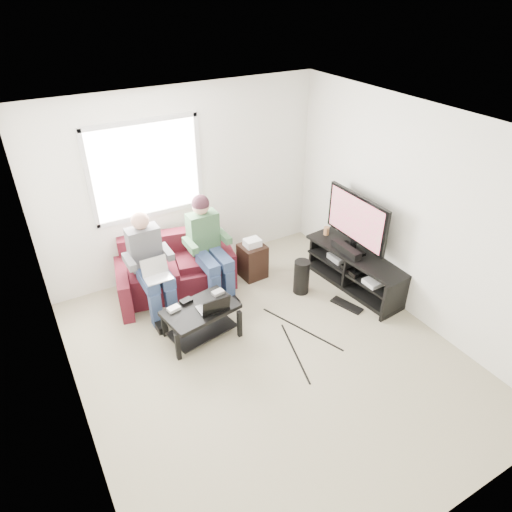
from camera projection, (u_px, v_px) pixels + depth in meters
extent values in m
plane|color=tan|center=(268.00, 356.00, 5.23)|extent=(4.50, 4.50, 0.00)
plane|color=white|center=(273.00, 132.00, 3.85)|extent=(4.50, 4.50, 0.00)
plane|color=white|center=(184.00, 184.00, 6.20)|extent=(4.50, 0.00, 4.50)
plane|color=white|center=(455.00, 427.00, 2.89)|extent=(4.50, 0.00, 4.50)
plane|color=white|center=(60.00, 327.00, 3.70)|extent=(0.00, 4.50, 4.50)
plane|color=white|center=(415.00, 216.00, 5.39)|extent=(0.00, 4.50, 4.50)
cube|color=white|center=(146.00, 170.00, 5.82)|extent=(1.40, 0.01, 1.20)
cube|color=silver|center=(146.00, 170.00, 5.81)|extent=(1.48, 0.04, 1.28)
cube|color=#4E1323|center=(177.00, 278.00, 6.25)|extent=(1.41, 0.95, 0.37)
cube|color=#4E1323|center=(167.00, 245.00, 6.27)|extent=(1.31, 0.47, 0.38)
cube|color=#4E1323|center=(124.00, 289.00, 5.90)|extent=(0.31, 0.81, 0.53)
cube|color=#4E1323|center=(225.00, 259.00, 6.51)|extent=(0.31, 0.81, 0.53)
cube|color=#4E1323|center=(153.00, 271.00, 5.97)|extent=(0.73, 0.70, 0.10)
cube|color=#4E1323|center=(199.00, 258.00, 6.24)|extent=(0.73, 0.70, 0.10)
cube|color=navy|center=(148.00, 281.00, 5.56)|extent=(0.16, 0.45, 0.14)
cube|color=navy|center=(164.00, 277.00, 5.65)|extent=(0.16, 0.45, 0.14)
cube|color=navy|center=(156.00, 309.00, 5.59)|extent=(0.13, 0.13, 0.47)
cube|color=navy|center=(171.00, 304.00, 5.67)|extent=(0.13, 0.13, 0.47)
cube|color=#595A5E|center=(144.00, 248.00, 5.70)|extent=(0.40, 0.22, 0.55)
sphere|color=tan|center=(140.00, 221.00, 5.51)|extent=(0.22, 0.22, 0.22)
cube|color=navy|center=(208.00, 263.00, 5.90)|extent=(0.16, 0.45, 0.14)
cube|color=navy|center=(222.00, 259.00, 5.98)|extent=(0.16, 0.45, 0.14)
cube|color=navy|center=(215.00, 290.00, 5.93)|extent=(0.13, 0.13, 0.47)
cube|color=navy|center=(229.00, 285.00, 6.01)|extent=(0.13, 0.13, 0.47)
cube|color=#484A4A|center=(203.00, 232.00, 6.03)|extent=(0.40, 0.22, 0.55)
sphere|color=tan|center=(201.00, 206.00, 5.85)|extent=(0.22, 0.22, 0.22)
sphere|color=#331921|center=(200.00, 203.00, 5.83)|extent=(0.23, 0.23, 0.23)
cube|color=black|center=(200.00, 310.00, 5.32)|extent=(0.92, 0.66, 0.05)
cube|color=black|center=(202.00, 330.00, 5.48)|extent=(0.83, 0.56, 0.02)
cube|color=black|center=(178.00, 347.00, 5.10)|extent=(0.05, 0.05, 0.37)
cube|color=black|center=(240.00, 324.00, 5.43)|extent=(0.05, 0.05, 0.37)
cube|color=black|center=(164.00, 323.00, 5.44)|extent=(0.05, 0.05, 0.37)
cube|color=black|center=(223.00, 303.00, 5.77)|extent=(0.05, 0.05, 0.37)
cube|color=silver|center=(174.00, 309.00, 5.27)|extent=(0.16, 0.12, 0.04)
cube|color=black|center=(186.00, 301.00, 5.39)|extent=(0.15, 0.11, 0.04)
cube|color=gray|center=(218.00, 292.00, 5.54)|extent=(0.15, 0.11, 0.04)
cube|color=black|center=(357.00, 255.00, 6.16)|extent=(0.63, 1.60, 0.04)
cube|color=black|center=(355.00, 269.00, 6.29)|extent=(0.58, 1.54, 0.03)
cube|color=black|center=(353.00, 283.00, 6.41)|extent=(0.63, 1.60, 0.06)
cube|color=black|center=(395.00, 299.00, 5.73)|extent=(0.47, 0.09, 0.52)
cube|color=black|center=(322.00, 245.00, 6.85)|extent=(0.47, 0.09, 0.52)
cube|color=black|center=(353.00, 249.00, 6.22)|extent=(0.12, 0.40, 0.04)
cube|color=black|center=(354.00, 244.00, 6.17)|extent=(0.06, 0.06, 0.12)
cube|color=black|center=(357.00, 218.00, 5.97)|extent=(0.05, 1.10, 0.65)
cube|color=#E5366B|center=(355.00, 219.00, 5.96)|extent=(0.01, 1.01, 0.58)
cube|color=black|center=(346.00, 249.00, 6.15)|extent=(0.12, 0.50, 0.10)
cylinder|color=#A87348|center=(326.00, 231.00, 6.56)|extent=(0.08, 0.08, 0.12)
cube|color=silver|center=(376.00, 281.00, 5.97)|extent=(0.30, 0.22, 0.06)
cube|color=gray|center=(342.00, 256.00, 6.48)|extent=(0.34, 0.26, 0.08)
cube|color=black|center=(358.00, 268.00, 6.23)|extent=(0.38, 0.30, 0.07)
cylinder|color=black|center=(302.00, 277.00, 6.17)|extent=(0.21, 0.21, 0.48)
cube|color=black|center=(347.00, 305.00, 6.02)|extent=(0.27, 0.46, 0.02)
cube|color=black|center=(252.00, 261.00, 6.49)|extent=(0.34, 0.34, 0.50)
cube|color=silver|center=(252.00, 243.00, 6.34)|extent=(0.22, 0.18, 0.10)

